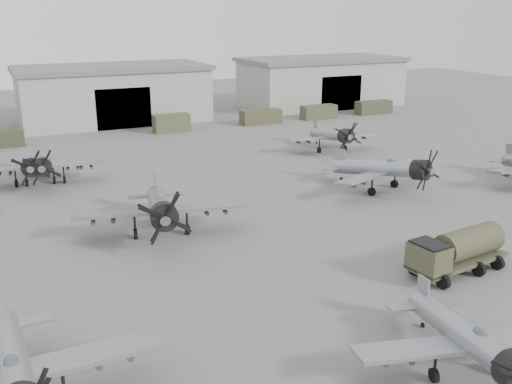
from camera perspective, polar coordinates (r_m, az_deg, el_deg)
ground at (r=37.87m, az=6.46°, el=-8.53°), size 220.00×220.00×0.00m
hangar_center at (r=93.29m, az=-14.09°, el=9.53°), size 29.00×14.80×8.70m
hangar_right at (r=107.42m, az=6.49°, el=10.94°), size 29.00×14.80×8.70m
support_truck_4 at (r=83.66m, az=-8.46°, el=6.83°), size 5.14×2.20×2.54m
support_truck_5 at (r=88.86m, az=0.49°, el=7.53°), size 6.40×2.20×2.18m
support_truck_6 at (r=93.82m, az=6.29°, el=7.96°), size 5.89×2.20×2.17m
support_truck_7 at (r=99.91m, az=11.68°, el=8.29°), size 6.39×2.20×2.17m
aircraft_near_0 at (r=26.72m, az=-23.18°, el=-16.27°), size 12.83×11.54×5.14m
aircraft_near_1 at (r=29.07m, az=20.81°, el=-13.80°), size 11.13×10.02×4.44m
aircraft_mid_1 at (r=43.91m, az=-9.53°, el=-1.54°), size 13.25×11.93×5.26m
aircraft_mid_2 at (r=55.85m, az=12.85°, el=2.27°), size 12.47×11.22×4.99m
aircraft_far_0 at (r=60.62m, az=-21.37°, el=2.56°), size 11.89×10.70×4.72m
aircraft_far_1 at (r=71.01m, az=7.72°, el=5.65°), size 11.68×10.51×4.64m
aircraft_extra_904 at (r=60.43m, az=-20.45°, el=2.62°), size 11.89×10.70×4.72m
fuel_tanker at (r=40.07m, az=19.51°, el=-5.38°), size 7.72×4.05×2.89m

